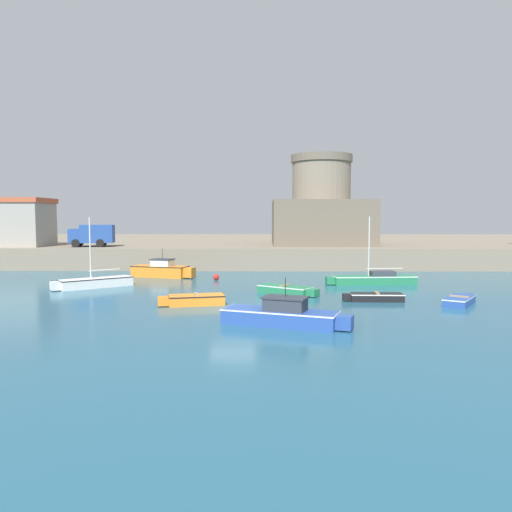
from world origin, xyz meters
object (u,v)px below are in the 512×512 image
object	(u,v)px
mooring_buoy	(216,277)
truck_on_quay	(92,235)
motorboat_orange_0	(162,270)
harbor_shed_mid_row	(13,222)
motorboat_blue_5	(283,315)
dinghy_green_6	(287,290)
fortress	(321,213)
sailboat_white_3	(94,282)
dinghy_blue_2	(460,300)
sailboat_green_7	(374,279)
dinghy_black_1	(375,297)
dinghy_orange_4	(194,299)

from	to	relation	value
mooring_buoy	truck_on_quay	distance (m)	17.11
motorboat_orange_0	harbor_shed_mid_row	size ratio (longest dim) A/B	0.78
motorboat_blue_5	dinghy_green_6	size ratio (longest dim) A/B	1.53
fortress	sailboat_white_3	bearing A→B (deg)	-133.98
motorboat_blue_5	dinghy_green_6	bearing A→B (deg)	86.32
dinghy_blue_2	truck_on_quay	size ratio (longest dim) A/B	0.74
motorboat_orange_0	mooring_buoy	size ratio (longest dim) A/B	11.49
sailboat_white_3	fortress	bearing A→B (deg)	46.02
sailboat_green_7	fortress	xyz separation A→B (m)	(-2.07, 17.09, 5.13)
motorboat_blue_5	harbor_shed_mid_row	distance (m)	38.64
mooring_buoy	motorboat_orange_0	bearing A→B (deg)	157.71
dinghy_black_1	truck_on_quay	world-z (taller)	truck_on_quay
motorboat_blue_5	dinghy_green_6	distance (m)	9.55
sailboat_white_3	truck_on_quay	xyz separation A→B (m)	(-5.07, 14.48, 2.93)
motorboat_blue_5	mooring_buoy	xyz separation A→B (m)	(-4.78, 16.79, -0.26)
dinghy_black_1	truck_on_quay	size ratio (longest dim) A/B	0.80
dinghy_orange_4	harbor_shed_mid_row	xyz separation A→B (m)	(-21.66, 22.28, 4.27)
dinghy_black_1	truck_on_quay	distance (m)	31.45
dinghy_blue_2	motorboat_blue_5	xyz separation A→B (m)	(-10.52, -5.75, 0.25)
dinghy_blue_2	sailboat_green_7	size ratio (longest dim) A/B	0.49
motorboat_orange_0	motorboat_blue_5	size ratio (longest dim) A/B	0.90
sailboat_green_7	harbor_shed_mid_row	world-z (taller)	harbor_shed_mid_row
dinghy_orange_4	mooring_buoy	bearing A→B (deg)	88.96
sailboat_white_3	dinghy_green_6	xyz separation A→B (m)	(13.80, -2.87, -0.10)
motorboat_orange_0	harbor_shed_mid_row	world-z (taller)	harbor_shed_mid_row
mooring_buoy	harbor_shed_mid_row	world-z (taller)	harbor_shed_mid_row
motorboat_orange_0	dinghy_blue_2	xyz separation A→B (m)	(20.08, -13.00, -0.35)
sailboat_green_7	dinghy_green_6	bearing A→B (deg)	-143.74
dinghy_green_6	fortress	size ratio (longest dim) A/B	0.38
motorboat_orange_0	sailboat_white_3	size ratio (longest dim) A/B	1.09
motorboat_orange_0	motorboat_blue_5	xyz separation A→B (m)	(9.56, -18.75, -0.10)
dinghy_green_6	harbor_shed_mid_row	bearing A→B (deg)	146.33
dinghy_blue_2	harbor_shed_mid_row	distance (m)	43.37
harbor_shed_mid_row	sailboat_white_3	bearing A→B (deg)	-48.62
dinghy_green_6	fortress	xyz separation A→B (m)	(4.74, 22.09, 5.24)
sailboat_white_3	dinghy_green_6	world-z (taller)	sailboat_white_3
sailboat_green_7	mooring_buoy	bearing A→B (deg)	169.51
sailboat_green_7	truck_on_quay	size ratio (longest dim) A/B	1.52
sailboat_white_3	sailboat_green_7	xyz separation A→B (m)	(20.61, 2.13, 0.01)
dinghy_green_6	sailboat_green_7	distance (m)	8.46
sailboat_green_7	mooring_buoy	size ratio (longest dim) A/B	14.15
dinghy_black_1	dinghy_green_6	distance (m)	5.85
motorboat_orange_0	sailboat_green_7	size ratio (longest dim) A/B	0.81
dinghy_green_6	harbor_shed_mid_row	size ratio (longest dim) A/B	0.56
dinghy_black_1	sailboat_white_3	world-z (taller)	sailboat_white_3
motorboat_orange_0	sailboat_green_7	xyz separation A→B (m)	(16.99, -4.22, -0.20)
motorboat_orange_0	mooring_buoy	distance (m)	5.18
mooring_buoy	harbor_shed_mid_row	distance (m)	24.81
dinghy_blue_2	motorboat_blue_5	bearing A→B (deg)	-151.35
motorboat_orange_0	dinghy_orange_4	bearing A→B (deg)	-71.06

